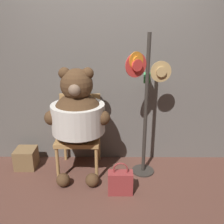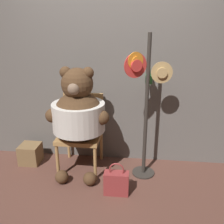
# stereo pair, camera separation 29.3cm
# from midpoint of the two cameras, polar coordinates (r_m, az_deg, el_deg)

# --- Properties ---
(ground_plane) EXTENTS (14.00, 14.00, 0.00)m
(ground_plane) POSITION_cam_midpoint_polar(r_m,az_deg,el_deg) (3.12, -4.30, -15.78)
(ground_plane) COLOR brown
(wall_back) EXTENTS (8.00, 0.10, 2.52)m
(wall_back) POSITION_cam_midpoint_polar(r_m,az_deg,el_deg) (3.24, -3.97, 9.95)
(wall_back) COLOR #66605B
(wall_back) RESTS_ON ground_plane
(chair) EXTENTS (0.52, 0.55, 0.95)m
(chair) POSITION_cam_midpoint_polar(r_m,az_deg,el_deg) (3.23, -10.03, -4.08)
(chair) COLOR #B2844C
(chair) RESTS_ON ground_plane
(teddy_bear) EXTENTS (0.76, 0.67, 1.35)m
(teddy_bear) POSITION_cam_midpoint_polar(r_m,az_deg,el_deg) (2.96, -10.60, -0.69)
(teddy_bear) COLOR #4C331E
(teddy_bear) RESTS_ON ground_plane
(hat_display_rack) EXTENTS (0.53, 0.48, 1.72)m
(hat_display_rack) POSITION_cam_midpoint_polar(r_m,az_deg,el_deg) (2.91, 4.80, 3.40)
(hat_display_rack) COLOR #332D28
(hat_display_rack) RESTS_ON ground_plane
(handbag_on_ground) EXTENTS (0.27, 0.13, 0.39)m
(handbag_on_ground) POSITION_cam_midpoint_polar(r_m,az_deg,el_deg) (2.87, -1.10, -15.82)
(handbag_on_ground) COLOR maroon
(handbag_on_ground) RESTS_ON ground_plane
(wooden_crate) EXTENTS (0.26, 0.26, 0.26)m
(wooden_crate) POSITION_cam_midpoint_polar(r_m,az_deg,el_deg) (3.56, -21.31, -9.84)
(wooden_crate) COLOR brown
(wooden_crate) RESTS_ON ground_plane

